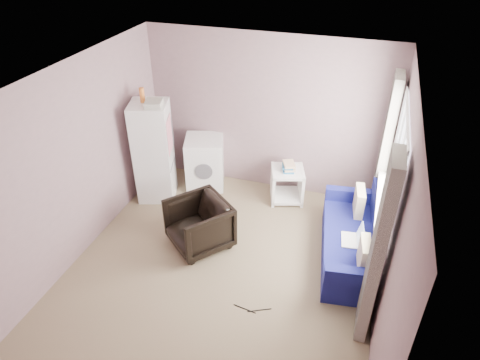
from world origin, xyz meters
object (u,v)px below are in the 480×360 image
object	(u,v)px
side_table	(287,182)
armchair	(199,223)
sofa	(359,242)
washing_machine	(205,161)
fridge	(154,151)

from	to	relation	value
side_table	armchair	bearing A→B (deg)	-122.13
armchair	sofa	distance (m)	2.12
washing_machine	fridge	bearing A→B (deg)	-156.69
fridge	washing_machine	distance (m)	0.89
side_table	sofa	size ratio (longest dim) A/B	0.36
washing_machine	side_table	bearing A→B (deg)	-18.67
fridge	side_table	distance (m)	2.12
side_table	sofa	distance (m)	1.60
armchair	sofa	world-z (taller)	sofa
side_table	washing_machine	bearing A→B (deg)	179.27
armchair	side_table	xyz separation A→B (m)	(0.90, 1.43, -0.07)
washing_machine	armchair	bearing A→B (deg)	-89.36
armchair	washing_machine	size ratio (longest dim) A/B	0.90
fridge	sofa	bearing A→B (deg)	-27.23
armchair	side_table	world-z (taller)	armchair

